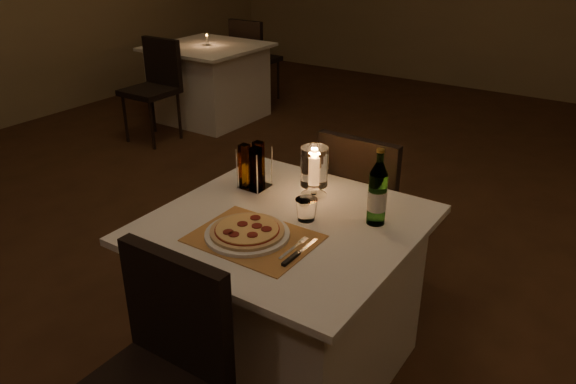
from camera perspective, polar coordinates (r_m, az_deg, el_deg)
The scene contains 17 objects.
floor at distance 2.87m, azimuth 0.06°, elevation -13.62°, with size 8.00×10.00×0.02m, color #462816.
main_table at distance 2.41m, azimuth -0.27°, elevation -10.64°, with size 1.00×1.00×0.74m.
chair_near at distance 1.89m, azimuth -13.04°, elevation -16.70°, with size 0.42×0.42×0.90m.
chair_far at distance 2.86m, azimuth 7.75°, elevation -0.66°, with size 0.42×0.42×0.90m.
placemat at distance 2.10m, azimuth -3.50°, elevation -4.73°, with size 0.45×0.34×0.00m, color #C18443.
plate at distance 2.11m, azimuth -4.16°, elevation -4.28°, with size 0.32×0.32×0.01m, color white.
pizza at distance 2.10m, azimuth -4.17°, elevation -3.90°, with size 0.28×0.28×0.02m.
fork at distance 2.04m, azimuth 0.79°, elevation -5.54°, with size 0.02×0.18×0.00m.
knife at distance 1.98m, azimuth 0.68°, elevation -6.50°, with size 0.02×0.22×0.01m.
tumbler at distance 2.21m, azimuth 1.88°, elevation -1.79°, with size 0.09×0.09×0.09m, color white, non-canonical shape.
water_bottle at distance 2.18m, azimuth 9.07°, elevation -0.21°, with size 0.07×0.07×0.31m.
hurricane_candle at distance 2.37m, azimuth 2.68°, elevation 2.42°, with size 0.12×0.12×0.22m.
cruet_caddy at distance 2.46m, azimuth -3.55°, elevation 2.46°, with size 0.12×0.12×0.21m.
neighbor_table_left at distance 5.80m, azimuth -7.98°, elevation 10.99°, with size 1.00×1.00×0.74m.
neighbor_chair_la at distance 5.27m, azimuth -13.29°, elevation 11.06°, with size 0.42×0.42×0.90m.
neighbor_chair_lb at distance 6.30m, azimuth -3.69°, elevation 13.96°, with size 0.42×0.42×0.90m.
neighbor_candle_left at distance 5.72m, azimuth -8.24°, elevation 15.02°, with size 0.03×0.03×0.11m.
Camera 1 is at (1.24, -1.85, 1.80)m, focal length 35.00 mm.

